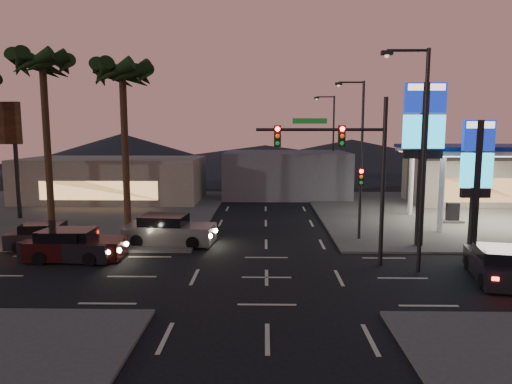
{
  "coord_description": "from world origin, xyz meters",
  "views": [
    {
      "loc": [
        -0.1,
        -19.49,
        6.43
      ],
      "look_at": [
        -0.58,
        6.15,
        3.0
      ],
      "focal_mm": 32.0,
      "sensor_mm": 36.0,
      "label": 1
    }
  ],
  "objects_px": {
    "gas_station": "(500,151)",
    "car_lane_a_mid": "(75,246)",
    "car_lane_b_mid": "(48,237)",
    "suv_station": "(497,265)",
    "car_lane_b_front": "(169,231)",
    "pylon_sign_tall": "(424,132)",
    "traffic_signal_mast": "(347,157)",
    "car_lane_a_front": "(69,246)",
    "pylon_sign_short": "(477,165)"
  },
  "relations": [
    {
      "from": "suv_station",
      "to": "traffic_signal_mast",
      "type": "bearing_deg",
      "value": 161.03
    },
    {
      "from": "car_lane_b_front",
      "to": "suv_station",
      "type": "xyz_separation_m",
      "value": [
        15.56,
        -6.09,
        -0.1
      ]
    },
    {
      "from": "traffic_signal_mast",
      "to": "car_lane_a_front",
      "type": "xyz_separation_m",
      "value": [
        -13.66,
        0.65,
        -4.52
      ]
    },
    {
      "from": "car_lane_b_mid",
      "to": "car_lane_a_mid",
      "type": "bearing_deg",
      "value": -42.52
    },
    {
      "from": "gas_station",
      "to": "traffic_signal_mast",
      "type": "relative_size",
      "value": 1.53
    },
    {
      "from": "car_lane_b_front",
      "to": "suv_station",
      "type": "distance_m",
      "value": 16.71
    },
    {
      "from": "traffic_signal_mast",
      "to": "car_lane_b_front",
      "type": "xyz_separation_m",
      "value": [
        -9.33,
        3.95,
        -4.45
      ]
    },
    {
      "from": "gas_station",
      "to": "car_lane_a_front",
      "type": "height_order",
      "value": "gas_station"
    },
    {
      "from": "gas_station",
      "to": "car_lane_b_mid",
      "type": "height_order",
      "value": "gas_station"
    },
    {
      "from": "car_lane_a_front",
      "to": "car_lane_b_front",
      "type": "bearing_deg",
      "value": 37.26
    },
    {
      "from": "pylon_sign_short",
      "to": "traffic_signal_mast",
      "type": "distance_m",
      "value": 7.69
    },
    {
      "from": "car_lane_a_mid",
      "to": "traffic_signal_mast",
      "type": "bearing_deg",
      "value": -2.84
    },
    {
      "from": "pylon_sign_short",
      "to": "car_lane_b_mid",
      "type": "distance_m",
      "value": 23.41
    },
    {
      "from": "pylon_sign_short",
      "to": "car_lane_b_front",
      "type": "distance_m",
      "value": 17.09
    },
    {
      "from": "gas_station",
      "to": "pylon_sign_short",
      "type": "distance_m",
      "value": 9.02
    },
    {
      "from": "pylon_sign_tall",
      "to": "car_lane_a_mid",
      "type": "bearing_deg",
      "value": -171.06
    },
    {
      "from": "gas_station",
      "to": "pylon_sign_tall",
      "type": "height_order",
      "value": "pylon_sign_tall"
    },
    {
      "from": "gas_station",
      "to": "car_lane_b_mid",
      "type": "bearing_deg",
      "value": -165.79
    },
    {
      "from": "pylon_sign_short",
      "to": "car_lane_b_front",
      "type": "height_order",
      "value": "pylon_sign_short"
    },
    {
      "from": "car_lane_a_mid",
      "to": "car_lane_a_front",
      "type": "bearing_deg",
      "value": -178.26
    },
    {
      "from": "car_lane_b_front",
      "to": "car_lane_b_mid",
      "type": "height_order",
      "value": "car_lane_b_front"
    },
    {
      "from": "car_lane_a_front",
      "to": "suv_station",
      "type": "relative_size",
      "value": 1.03
    },
    {
      "from": "pylon_sign_short",
      "to": "car_lane_a_front",
      "type": "relative_size",
      "value": 1.45
    },
    {
      "from": "car_lane_a_front",
      "to": "pylon_sign_short",
      "type": "bearing_deg",
      "value": 5.08
    },
    {
      "from": "pylon_sign_short",
      "to": "car_lane_b_front",
      "type": "xyz_separation_m",
      "value": [
        -16.58,
        1.44,
        -3.88
      ]
    },
    {
      "from": "car_lane_b_front",
      "to": "traffic_signal_mast",
      "type": "bearing_deg",
      "value": -22.93
    },
    {
      "from": "pylon_sign_tall",
      "to": "suv_station",
      "type": "bearing_deg",
      "value": -75.29
    },
    {
      "from": "car_lane_a_mid",
      "to": "car_lane_b_mid",
      "type": "xyz_separation_m",
      "value": [
        -2.45,
        2.24,
        -0.06
      ]
    },
    {
      "from": "car_lane_a_mid",
      "to": "car_lane_b_front",
      "type": "bearing_deg",
      "value": 39.16
    },
    {
      "from": "gas_station",
      "to": "car_lane_a_front",
      "type": "bearing_deg",
      "value": -160.14
    },
    {
      "from": "traffic_signal_mast",
      "to": "car_lane_a_mid",
      "type": "bearing_deg",
      "value": 177.16
    },
    {
      "from": "car_lane_a_mid",
      "to": "pylon_sign_tall",
      "type": "bearing_deg",
      "value": 8.94
    },
    {
      "from": "pylon_sign_tall",
      "to": "traffic_signal_mast",
      "type": "xyz_separation_m",
      "value": [
        -4.74,
        -3.51,
        -1.17
      ]
    },
    {
      "from": "gas_station",
      "to": "car_lane_a_mid",
      "type": "distance_m",
      "value": 27.61
    },
    {
      "from": "suv_station",
      "to": "gas_station",
      "type": "bearing_deg",
      "value": 63.67
    },
    {
      "from": "car_lane_a_front",
      "to": "car_lane_b_front",
      "type": "xyz_separation_m",
      "value": [
        4.33,
        3.29,
        0.07
      ]
    },
    {
      "from": "car_lane_b_mid",
      "to": "suv_station",
      "type": "height_order",
      "value": "suv_station"
    },
    {
      "from": "car_lane_a_mid",
      "to": "suv_station",
      "type": "relative_size",
      "value": 1.03
    },
    {
      "from": "gas_station",
      "to": "car_lane_a_mid",
      "type": "bearing_deg",
      "value": -159.95
    },
    {
      "from": "traffic_signal_mast",
      "to": "suv_station",
      "type": "distance_m",
      "value": 8.0
    },
    {
      "from": "pylon_sign_tall",
      "to": "traffic_signal_mast",
      "type": "relative_size",
      "value": 1.12
    },
    {
      "from": "gas_station",
      "to": "car_lane_b_front",
      "type": "bearing_deg",
      "value": -164.3
    },
    {
      "from": "car_lane_a_mid",
      "to": "car_lane_b_mid",
      "type": "bearing_deg",
      "value": 137.48
    },
    {
      "from": "gas_station",
      "to": "pylon_sign_tall",
      "type": "bearing_deg",
      "value": -139.09
    },
    {
      "from": "pylon_sign_short",
      "to": "suv_station",
      "type": "relative_size",
      "value": 1.5
    },
    {
      "from": "car_lane_b_front",
      "to": "pylon_sign_short",
      "type": "bearing_deg",
      "value": -4.95
    },
    {
      "from": "traffic_signal_mast",
      "to": "car_lane_b_mid",
      "type": "relative_size",
      "value": 1.79
    },
    {
      "from": "pylon_sign_short",
      "to": "gas_station",
      "type": "bearing_deg",
      "value": 56.31
    },
    {
      "from": "car_lane_b_front",
      "to": "pylon_sign_tall",
      "type": "bearing_deg",
      "value": -1.78
    },
    {
      "from": "gas_station",
      "to": "car_lane_b_front",
      "type": "relative_size",
      "value": 2.3
    }
  ]
}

